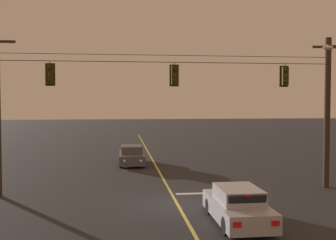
{
  "coord_description": "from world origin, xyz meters",
  "views": [
    {
      "loc": [
        -2.55,
        -17.79,
        4.62
      ],
      "look_at": [
        0.0,
        3.57,
        3.65
      ],
      "focal_mm": 43.03,
      "sensor_mm": 36.0,
      "label": 1
    }
  ],
  "objects": [
    {
      "name": "traffic_light_left_inner",
      "position": [
        0.21,
        2.55,
        5.97
      ],
      "size": [
        0.48,
        0.41,
        1.22
      ],
      "color": "black"
    },
    {
      "name": "traffic_light_centre",
      "position": [
        6.08,
        2.55,
        5.97
      ],
      "size": [
        0.48,
        0.41,
        1.22
      ],
      "color": "black"
    },
    {
      "name": "lane_centre_stripe",
      "position": [
        0.0,
        8.57,
        0.0
      ],
      "size": [
        0.14,
        60.0,
        0.01
      ],
      "primitive_type": "cube",
      "color": "#D1C64C",
      "rests_on": "ground"
    },
    {
      "name": "car_oncoming_lead",
      "position": [
        -1.71,
        11.86,
        0.65
      ],
      "size": [
        1.8,
        4.42,
        1.39
      ],
      "color": "#4C4C51",
      "rests_on": "ground"
    },
    {
      "name": "signal_span_assembly",
      "position": [
        -0.0,
        2.57,
        4.17
      ],
      "size": [
        18.75,
        0.32,
        8.03
      ],
      "color": "#38281C",
      "rests_on": "ground"
    },
    {
      "name": "ground_plane",
      "position": [
        0.0,
        0.0,
        0.0
      ],
      "size": [
        180.0,
        180.0,
        0.0
      ],
      "primitive_type": "plane",
      "color": "#28282B"
    },
    {
      "name": "stop_bar_paint",
      "position": [
        1.9,
        1.97,
        0.0
      ],
      "size": [
        3.4,
        0.36,
        0.01
      ],
      "primitive_type": "cube",
      "color": "silver",
      "rests_on": "ground"
    },
    {
      "name": "traffic_light_leftmost",
      "position": [
        -5.97,
        2.55,
        5.97
      ],
      "size": [
        0.48,
        0.41,
        1.22
      ],
      "color": "black"
    },
    {
      "name": "car_waiting_near_lane",
      "position": [
        1.88,
        -3.07,
        0.65
      ],
      "size": [
        1.8,
        4.33,
        1.39
      ],
      "color": "#A5A5AD",
      "rests_on": "ground"
    }
  ]
}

